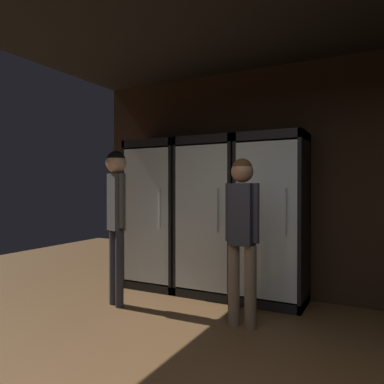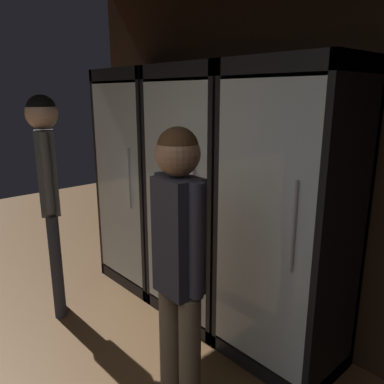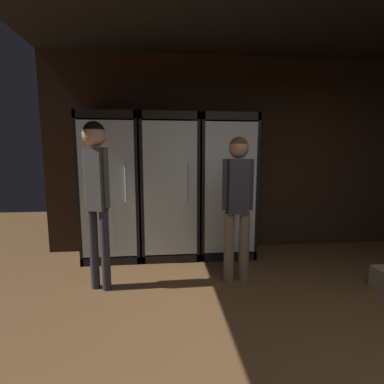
% 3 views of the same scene
% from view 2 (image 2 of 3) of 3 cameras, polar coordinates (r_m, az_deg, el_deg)
% --- Properties ---
extents(cooler_far_left, '(0.75, 0.58, 1.94)m').
position_cam_2_polar(cooler_far_left, '(3.53, -6.71, 1.49)').
color(cooler_far_left, black).
rests_on(cooler_far_left, ground).
extents(cooler_left, '(0.75, 0.58, 1.94)m').
position_cam_2_polar(cooler_left, '(2.95, 2.09, -0.91)').
color(cooler_left, black).
rests_on(cooler_left, ground).
extents(cooler_center, '(0.75, 0.58, 1.94)m').
position_cam_2_polar(cooler_center, '(2.48, 14.74, -4.62)').
color(cooler_center, black).
rests_on(cooler_center, ground).
extents(shopper_near, '(0.34, 0.21, 1.60)m').
position_cam_2_polar(shopper_near, '(1.88, -2.00, -9.63)').
color(shopper_near, '#72604C').
rests_on(shopper_near, ground).
extents(shopper_far, '(0.27, 0.23, 1.73)m').
position_cam_2_polar(shopper_far, '(3.04, -20.84, 2.44)').
color(shopper_far, '#2D2D38').
rests_on(shopper_far, ground).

